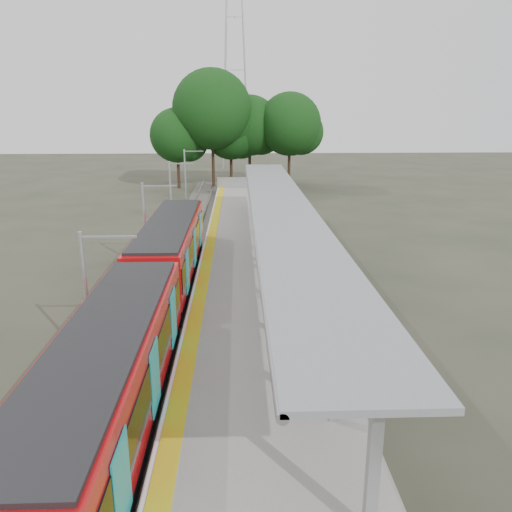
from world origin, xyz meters
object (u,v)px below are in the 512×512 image
(train, at_px, (149,293))
(info_pillar_far, at_px, (279,254))
(bench_near, at_px, (339,369))
(bench_far, at_px, (269,201))
(litter_bin, at_px, (303,317))
(info_pillar_near, at_px, (300,297))
(bench_mid, at_px, (311,293))

(train, height_order, info_pillar_far, train)
(bench_near, relative_size, bench_far, 0.86)
(bench_near, relative_size, litter_bin, 1.81)
(train, height_order, info_pillar_near, train)
(bench_near, bearing_deg, train, 117.13)
(bench_far, xyz_separation_m, litter_bin, (-0.17, -25.35, -0.18))
(info_pillar_near, xyz_separation_m, info_pillar_far, (-0.40, 6.52, 0.02))
(litter_bin, bearing_deg, train, 168.35)
(bench_mid, relative_size, info_pillar_far, 0.76)
(bench_mid, bearing_deg, bench_far, 73.52)
(bench_far, bearing_deg, train, -118.90)
(bench_mid, bearing_deg, info_pillar_far, 84.03)
(info_pillar_far, bearing_deg, info_pillar_near, -99.29)
(info_pillar_far, relative_size, litter_bin, 2.38)
(bench_mid, xyz_separation_m, litter_bin, (-0.72, -2.53, -0.10))
(bench_near, relative_size, bench_mid, 1.00)
(bench_far, distance_m, info_pillar_far, 17.66)
(bench_far, bearing_deg, bench_near, -102.73)
(train, distance_m, bench_near, 9.05)
(train, xyz_separation_m, bench_mid, (7.12, 1.21, -0.55))
(train, bearing_deg, info_pillar_far, 46.63)
(train, bearing_deg, bench_near, -38.98)
(info_pillar_far, height_order, litter_bin, info_pillar_far)
(bench_near, xyz_separation_m, bench_far, (-0.46, 29.71, 0.08))
(info_pillar_near, distance_m, litter_bin, 1.25)
(bench_far, bearing_deg, info_pillar_near, -103.94)
(bench_mid, xyz_separation_m, info_pillar_far, (-1.09, 5.17, 0.33))
(bench_near, bearing_deg, info_pillar_far, 70.82)
(bench_mid, bearing_deg, info_pillar_near, -134.96)
(bench_near, xyz_separation_m, info_pillar_near, (-0.60, 5.55, 0.30))
(train, distance_m, info_pillar_near, 6.43)
(bench_far, bearing_deg, bench_mid, -102.23)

